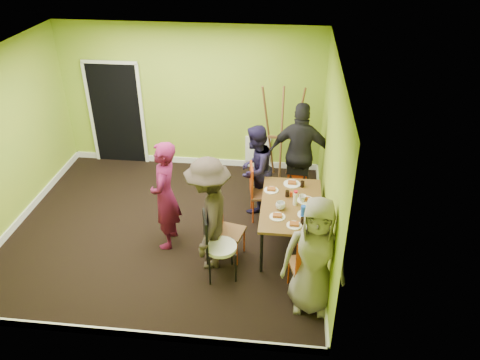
{
  "coord_description": "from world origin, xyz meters",
  "views": [
    {
      "loc": [
        1.87,
        -6.01,
        4.61
      ],
      "look_at": [
        1.19,
        0.0,
        1.0
      ],
      "focal_mm": 35.0,
      "sensor_mm": 36.0,
      "label": 1
    }
  ],
  "objects_px": {
    "chair_left_far": "(258,189)",
    "thermos": "(295,199)",
    "chair_bentwood": "(215,243)",
    "orange_bottle": "(291,194)",
    "easel": "(282,136)",
    "person_left_far": "(255,169)",
    "chair_left_near": "(225,226)",
    "chair_front_end": "(308,264)",
    "chair_back_end": "(297,170)",
    "blue_bottle": "(303,211)",
    "person_front_end": "(315,256)",
    "person_back_end": "(301,154)",
    "person_standing": "(165,196)",
    "person_left_near": "(209,214)",
    "dining_table": "(291,207)"
  },
  "relations": [
    {
      "from": "chair_left_far",
      "to": "orange_bottle",
      "type": "xyz_separation_m",
      "value": [
        0.54,
        -0.47,
        0.23
      ]
    },
    {
      "from": "person_standing",
      "to": "person_left_far",
      "type": "height_order",
      "value": "person_standing"
    },
    {
      "from": "chair_bentwood",
      "to": "orange_bottle",
      "type": "distance_m",
      "value": 1.46
    },
    {
      "from": "person_standing",
      "to": "person_left_near",
      "type": "xyz_separation_m",
      "value": [
        0.72,
        -0.39,
        -0.0
      ]
    },
    {
      "from": "chair_front_end",
      "to": "person_left_far",
      "type": "bearing_deg",
      "value": 98.24
    },
    {
      "from": "chair_left_far",
      "to": "person_front_end",
      "type": "bearing_deg",
      "value": 14.61
    },
    {
      "from": "chair_bentwood",
      "to": "person_left_far",
      "type": "relative_size",
      "value": 0.67
    },
    {
      "from": "chair_left_near",
      "to": "thermos",
      "type": "relative_size",
      "value": 4.54
    },
    {
      "from": "chair_front_end",
      "to": "easel",
      "type": "height_order",
      "value": "easel"
    },
    {
      "from": "chair_front_end",
      "to": "thermos",
      "type": "distance_m",
      "value": 1.13
    },
    {
      "from": "chair_left_near",
      "to": "chair_front_end",
      "type": "relative_size",
      "value": 0.97
    },
    {
      "from": "person_standing",
      "to": "person_back_end",
      "type": "bearing_deg",
      "value": 125.29
    },
    {
      "from": "person_back_end",
      "to": "chair_bentwood",
      "type": "bearing_deg",
      "value": 66.85
    },
    {
      "from": "person_back_end",
      "to": "person_left_near",
      "type": "bearing_deg",
      "value": 60.85
    },
    {
      "from": "chair_left_near",
      "to": "orange_bottle",
      "type": "relative_size",
      "value": 11.73
    },
    {
      "from": "chair_back_end",
      "to": "easel",
      "type": "relative_size",
      "value": 0.47
    },
    {
      "from": "chair_back_end",
      "to": "orange_bottle",
      "type": "xyz_separation_m",
      "value": [
        -0.1,
        -1.01,
        0.15
      ]
    },
    {
      "from": "chair_front_end",
      "to": "thermos",
      "type": "bearing_deg",
      "value": 85.2
    },
    {
      "from": "orange_bottle",
      "to": "person_back_end",
      "type": "height_order",
      "value": "person_back_end"
    },
    {
      "from": "chair_left_near",
      "to": "thermos",
      "type": "distance_m",
      "value": 1.11
    },
    {
      "from": "blue_bottle",
      "to": "person_standing",
      "type": "relative_size",
      "value": 0.1
    },
    {
      "from": "chair_left_far",
      "to": "thermos",
      "type": "height_order",
      "value": "chair_left_far"
    },
    {
      "from": "person_back_end",
      "to": "person_front_end",
      "type": "relative_size",
      "value": 1.11
    },
    {
      "from": "chair_back_end",
      "to": "thermos",
      "type": "xyz_separation_m",
      "value": [
        -0.04,
        -1.23,
        0.21
      ]
    },
    {
      "from": "chair_left_far",
      "to": "thermos",
      "type": "distance_m",
      "value": 0.96
    },
    {
      "from": "blue_bottle",
      "to": "chair_front_end",
      "type": "bearing_deg",
      "value": -84.68
    },
    {
      "from": "chair_front_end",
      "to": "thermos",
      "type": "xyz_separation_m",
      "value": [
        -0.19,
        1.07,
        0.3
      ]
    },
    {
      "from": "chair_left_far",
      "to": "chair_front_end",
      "type": "distance_m",
      "value": 1.94
    },
    {
      "from": "chair_front_end",
      "to": "person_standing",
      "type": "distance_m",
      "value": 2.32
    },
    {
      "from": "blue_bottle",
      "to": "orange_bottle",
      "type": "distance_m",
      "value": 0.54
    },
    {
      "from": "chair_left_near",
      "to": "person_front_end",
      "type": "relative_size",
      "value": 0.57
    },
    {
      "from": "thermos",
      "to": "person_left_near",
      "type": "relative_size",
      "value": 0.12
    },
    {
      "from": "easel",
      "to": "person_left_far",
      "type": "distance_m",
      "value": 1.08
    },
    {
      "from": "blue_bottle",
      "to": "orange_bottle",
      "type": "relative_size",
      "value": 2.19
    },
    {
      "from": "easel",
      "to": "orange_bottle",
      "type": "height_order",
      "value": "easel"
    },
    {
      "from": "chair_left_far",
      "to": "person_left_far",
      "type": "distance_m",
      "value": 0.35
    },
    {
      "from": "chair_left_near",
      "to": "chair_front_end",
      "type": "xyz_separation_m",
      "value": [
        1.19,
        -0.72,
        0.02
      ]
    },
    {
      "from": "chair_front_end",
      "to": "thermos",
      "type": "height_order",
      "value": "chair_front_end"
    },
    {
      "from": "chair_bentwood",
      "to": "chair_left_far",
      "type": "bearing_deg",
      "value": 147.1
    },
    {
      "from": "chair_bentwood",
      "to": "easel",
      "type": "relative_size",
      "value": 0.54
    },
    {
      "from": "blue_bottle",
      "to": "person_standing",
      "type": "bearing_deg",
      "value": 176.18
    },
    {
      "from": "person_back_end",
      "to": "orange_bottle",
      "type": "bearing_deg",
      "value": 88.18
    },
    {
      "from": "dining_table",
      "to": "chair_back_end",
      "type": "distance_m",
      "value": 1.22
    },
    {
      "from": "person_standing",
      "to": "easel",
      "type": "bearing_deg",
      "value": 140.68
    },
    {
      "from": "chair_left_far",
      "to": "person_back_end",
      "type": "distance_m",
      "value": 0.98
    },
    {
      "from": "dining_table",
      "to": "person_left_near",
      "type": "height_order",
      "value": "person_left_near"
    },
    {
      "from": "blue_bottle",
      "to": "person_front_end",
      "type": "height_order",
      "value": "person_front_end"
    },
    {
      "from": "dining_table",
      "to": "blue_bottle",
      "type": "bearing_deg",
      "value": -62.11
    },
    {
      "from": "person_left_far",
      "to": "easel",
      "type": "bearing_deg",
      "value": 178.81
    },
    {
      "from": "chair_front_end",
      "to": "chair_back_end",
      "type": "bearing_deg",
      "value": 78.98
    }
  ]
}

